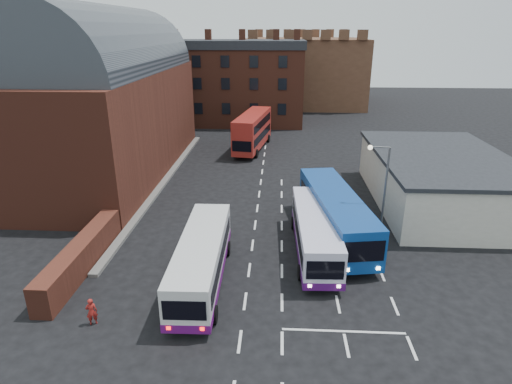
# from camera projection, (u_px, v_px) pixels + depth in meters

# --- Properties ---
(ground) EXTENTS (180.00, 180.00, 0.00)m
(ground) POSITION_uv_depth(u_px,v_px,m) (246.00, 293.00, 23.92)
(ground) COLOR black
(railway_station) EXTENTS (12.00, 28.00, 16.00)m
(railway_station) POSITION_uv_depth(u_px,v_px,m) (103.00, 96.00, 41.54)
(railway_station) COLOR #602B1E
(railway_station) RESTS_ON ground
(forecourt_wall) EXTENTS (1.20, 10.00, 1.80)m
(forecourt_wall) POSITION_uv_depth(u_px,v_px,m) (82.00, 256.00, 25.98)
(forecourt_wall) COLOR #602B1E
(forecourt_wall) RESTS_ON ground
(cream_building) EXTENTS (10.40, 16.40, 4.25)m
(cream_building) POSITION_uv_depth(u_px,v_px,m) (439.00, 179.00, 35.42)
(cream_building) COLOR beige
(cream_building) RESTS_ON ground
(brick_terrace) EXTENTS (22.00, 10.00, 11.00)m
(brick_terrace) POSITION_uv_depth(u_px,v_px,m) (230.00, 86.00, 65.12)
(brick_terrace) COLOR brown
(brick_terrace) RESTS_ON ground
(castle_keep) EXTENTS (22.00, 22.00, 12.00)m
(castle_keep) POSITION_uv_depth(u_px,v_px,m) (303.00, 71.00, 82.96)
(castle_keep) COLOR brown
(castle_keep) RESTS_ON ground
(bus_white_outbound) EXTENTS (2.74, 10.26, 2.79)m
(bus_white_outbound) POSITION_uv_depth(u_px,v_px,m) (201.00, 257.00, 24.35)
(bus_white_outbound) COLOR silver
(bus_white_outbound) RESTS_ON ground
(bus_white_inbound) EXTENTS (2.81, 10.19, 2.76)m
(bus_white_inbound) POSITION_uv_depth(u_px,v_px,m) (315.00, 230.00, 27.59)
(bus_white_inbound) COLOR silver
(bus_white_inbound) RESTS_ON ground
(bus_blue) EXTENTS (4.49, 12.07, 3.22)m
(bus_blue) POSITION_uv_depth(u_px,v_px,m) (336.00, 212.00, 29.67)
(bus_blue) COLOR navy
(bus_blue) RESTS_ON ground
(bus_red_double) EXTENTS (4.14, 11.07, 4.33)m
(bus_red_double) POSITION_uv_depth(u_px,v_px,m) (253.00, 131.00, 51.32)
(bus_red_double) COLOR #A2251E
(bus_red_double) RESTS_ON ground
(street_lamp) EXTENTS (1.42, 0.31, 6.99)m
(street_lamp) POSITION_uv_depth(u_px,v_px,m) (382.00, 187.00, 27.63)
(street_lamp) COLOR #595A5C
(street_lamp) RESTS_ON ground
(pedestrian_red) EXTENTS (0.63, 0.53, 1.47)m
(pedestrian_red) POSITION_uv_depth(u_px,v_px,m) (92.00, 312.00, 21.13)
(pedestrian_red) COLOR maroon
(pedestrian_red) RESTS_ON ground
(pedestrian_beige) EXTENTS (0.83, 0.67, 1.59)m
(pedestrian_beige) POSITION_uv_depth(u_px,v_px,m) (165.00, 293.00, 22.49)
(pedestrian_beige) COLOR tan
(pedestrian_beige) RESTS_ON ground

